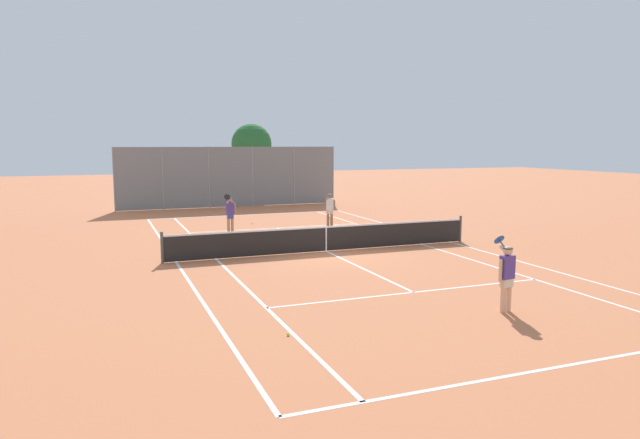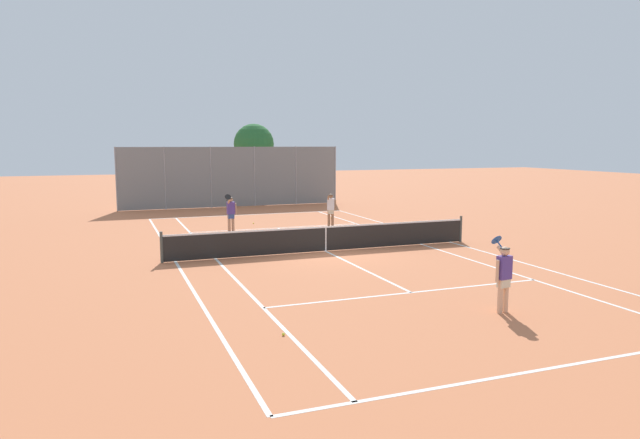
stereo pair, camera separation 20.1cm
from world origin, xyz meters
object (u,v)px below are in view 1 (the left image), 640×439
at_px(loose_tennis_ball_1, 249,252).
at_px(loose_tennis_ball_3, 353,242).
at_px(tree_behind_left, 250,145).
at_px(loose_tennis_ball_4, 288,334).
at_px(player_far_left, 230,212).
at_px(player_near_side, 506,274).
at_px(loose_tennis_ball_2, 330,218).
at_px(tennis_net, 326,238).
at_px(loose_tennis_ball_0, 252,223).
at_px(player_far_right, 330,208).

bearing_deg(loose_tennis_ball_1, loose_tennis_ball_3, 7.46).
xyz_separation_m(loose_tennis_ball_1, tree_behind_left, (4.95, 19.13, 3.85)).
bearing_deg(loose_tennis_ball_3, loose_tennis_ball_4, -121.22).
relative_size(player_far_left, loose_tennis_ball_1, 26.88).
bearing_deg(loose_tennis_ball_1, player_far_left, 85.16).
height_order(player_near_side, player_far_left, same).
bearing_deg(loose_tennis_ball_2, tree_behind_left, 97.64).
xyz_separation_m(tennis_net, loose_tennis_ball_0, (-0.75, 8.14, -0.48)).
relative_size(player_far_right, loose_tennis_ball_0, 24.24).
distance_m(player_near_side, loose_tennis_ball_0, 17.03).
height_order(player_far_right, loose_tennis_ball_1, player_far_right).
height_order(player_far_left, tree_behind_left, tree_behind_left).
xyz_separation_m(loose_tennis_ball_0, tree_behind_left, (2.91, 11.64, 3.85)).
height_order(loose_tennis_ball_0, loose_tennis_ball_1, same).
xyz_separation_m(loose_tennis_ball_0, loose_tennis_ball_4, (-3.52, -16.67, 0.00)).
height_order(tennis_net, player_near_side, player_near_side).
xyz_separation_m(player_near_side, loose_tennis_ball_1, (-3.90, 9.42, -0.89)).
bearing_deg(loose_tennis_ball_1, tennis_net, -13.29).
relative_size(player_far_left, loose_tennis_ball_4, 26.88).
xyz_separation_m(loose_tennis_ball_3, loose_tennis_ball_4, (-5.92, -9.77, 0.00)).
height_order(player_far_left, loose_tennis_ball_1, player_far_left).
height_order(loose_tennis_ball_2, loose_tennis_ball_3, same).
bearing_deg(tree_behind_left, player_far_right, -88.38).
bearing_deg(tennis_net, loose_tennis_ball_1, 166.71).
bearing_deg(tennis_net, tree_behind_left, 83.75).
bearing_deg(loose_tennis_ball_3, loose_tennis_ball_2, 74.74).
relative_size(tennis_net, loose_tennis_ball_2, 181.82).
bearing_deg(tennis_net, player_far_right, 66.59).
bearing_deg(loose_tennis_ball_4, player_far_left, 82.39).
distance_m(player_near_side, loose_tennis_ball_4, 5.47).
bearing_deg(tree_behind_left, loose_tennis_ball_4, -102.80).
relative_size(tennis_net, loose_tennis_ball_4, 181.82).
relative_size(loose_tennis_ball_0, loose_tennis_ball_1, 1.00).
bearing_deg(loose_tennis_ball_2, player_far_right, -112.27).
height_order(loose_tennis_ball_1, loose_tennis_ball_2, same).
bearing_deg(player_near_side, loose_tennis_ball_1, 112.49).
height_order(tennis_net, loose_tennis_ball_2, tennis_net).
relative_size(tennis_net, player_far_right, 7.50).
xyz_separation_m(player_far_left, loose_tennis_ball_4, (-1.93, -14.45, -0.89)).
distance_m(loose_tennis_ball_0, loose_tennis_ball_4, 17.04).
distance_m(player_far_left, tree_behind_left, 14.88).
height_order(loose_tennis_ball_1, loose_tennis_ball_4, same).
bearing_deg(loose_tennis_ball_0, player_near_side, -83.70).
bearing_deg(player_near_side, tennis_net, 97.28).
bearing_deg(player_near_side, loose_tennis_ball_2, 81.66).
xyz_separation_m(tennis_net, loose_tennis_ball_1, (-2.78, 0.66, -0.48)).
xyz_separation_m(tennis_net, player_far_left, (-2.34, 5.92, 0.42)).
distance_m(player_far_right, loose_tennis_ball_4, 16.00).
height_order(player_far_right, loose_tennis_ball_3, player_far_right).
distance_m(tennis_net, player_far_left, 6.38).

